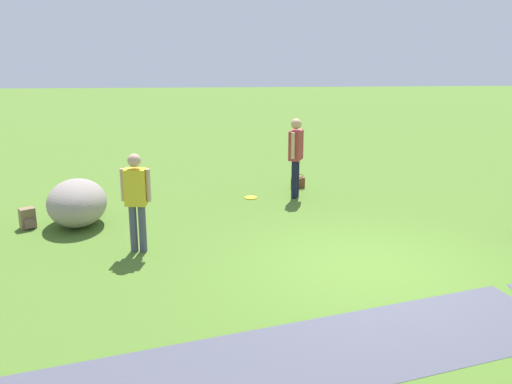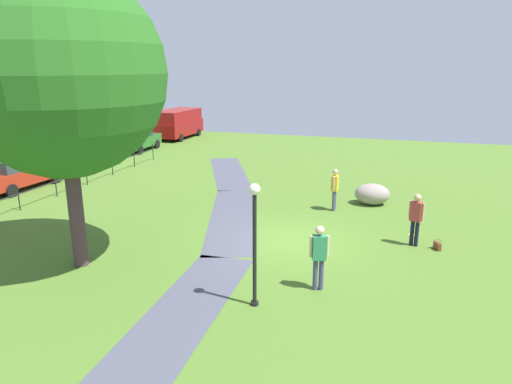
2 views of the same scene
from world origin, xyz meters
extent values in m
plane|color=#4B6F27|center=(0.00, 0.00, 0.00)|extent=(48.00, 48.00, 0.00)
cube|color=#494958|center=(1.80, 2.75, 0.00)|extent=(8.14, 4.11, 0.01)
ellipsoid|color=gray|center=(5.27, -2.43, 0.45)|extent=(1.30, 1.59, 0.91)
cylinder|color=black|center=(0.85, -4.01, 0.44)|extent=(0.13, 0.13, 0.87)
cylinder|color=black|center=(0.79, -4.15, 0.44)|extent=(0.13, 0.13, 0.87)
cube|color=#A63736|center=(0.82, -4.08, 1.20)|extent=(0.36, 0.43, 0.65)
cylinder|color=tan|center=(0.91, -3.88, 1.23)|extent=(0.08, 0.08, 0.58)
cylinder|color=tan|center=(0.73, -4.28, 1.23)|extent=(0.08, 0.08, 0.58)
sphere|color=tan|center=(0.82, -4.08, 1.67)|extent=(0.24, 0.24, 0.24)
cylinder|color=#46475F|center=(3.81, -0.97, 0.43)|extent=(0.13, 0.13, 0.85)
cylinder|color=#46475F|center=(3.97, -0.99, 0.43)|extent=(0.13, 0.13, 0.85)
cube|color=gold|center=(3.89, -0.98, 1.17)|extent=(0.38, 0.28, 0.64)
cylinder|color=tan|center=(3.67, -0.95, 1.21)|extent=(0.08, 0.08, 0.57)
cylinder|color=tan|center=(4.11, -1.00, 1.21)|extent=(0.08, 0.08, 0.57)
sphere|color=tan|center=(3.89, -0.98, 1.64)|extent=(0.23, 0.23, 0.23)
cube|color=brown|center=(0.68, -4.82, 0.12)|extent=(0.34, 0.24, 0.24)
torus|color=brown|center=(0.68, -4.82, 0.30)|extent=(0.36, 0.36, 0.02)
cube|color=#7C6546|center=(6.21, -2.28, 0.20)|extent=(0.34, 0.32, 0.40)
cube|color=#7B5A57|center=(6.14, -2.18, 0.12)|extent=(0.20, 0.16, 0.18)
cylinder|color=gold|center=(1.82, -4.06, 0.01)|extent=(0.28, 0.28, 0.02)
camera|label=1|loc=(2.28, 9.34, 4.14)|focal=43.93mm
camera|label=2|loc=(-14.50, -3.35, 5.85)|focal=32.30mm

